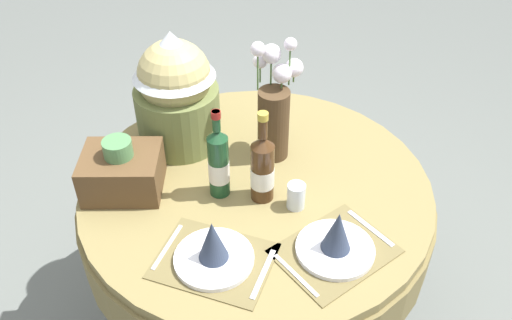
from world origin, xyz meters
name	(u,v)px	position (x,y,z in m)	size (l,w,h in m)	color
ground	(256,316)	(0.00, 0.00, 0.00)	(8.00, 8.00, 0.00)	slate
dining_table	(256,212)	(0.00, 0.00, 0.64)	(1.24, 1.24, 0.78)	olive
place_setting_left	(213,250)	(-0.13, -0.35, 0.82)	(0.41, 0.36, 0.16)	brown
place_setting_right	(336,241)	(0.24, -0.32, 0.82)	(0.43, 0.41, 0.16)	brown
flower_vase	(275,109)	(0.07, 0.18, 0.97)	(0.18, 0.15, 0.45)	#47331E
wine_bottle_left	(262,168)	(0.02, -0.07, 0.90)	(0.08, 0.08, 0.34)	#422814
wine_bottle_right	(219,163)	(-0.12, -0.04, 0.91)	(0.07, 0.07, 0.33)	#194223
tumbler_near_left	(296,196)	(0.13, -0.11, 0.82)	(0.06, 0.06, 0.09)	silver
gift_tub_back_left	(175,87)	(-0.29, 0.25, 1.01)	(0.31, 0.31, 0.45)	olive
woven_basket_side_left	(122,171)	(-0.45, -0.02, 0.85)	(0.26, 0.21, 0.20)	brown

